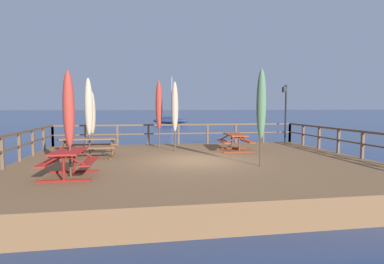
{
  "coord_description": "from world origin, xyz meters",
  "views": [
    {
      "loc": [
        -2.07,
        -11.64,
        2.73
      ],
      "look_at": [
        0.0,
        0.81,
        1.74
      ],
      "focal_mm": 29.69,
      "sensor_mm": 36.0,
      "label": 1
    }
  ],
  "objects_px": {
    "picnic_table_front_left": "(235,139)",
    "patio_umbrella_tall_back_right": "(175,107)",
    "patio_umbrella_short_mid": "(261,105)",
    "patio_umbrella_tall_mid_right": "(159,106)",
    "patio_umbrella_tall_back_left": "(69,110)",
    "patio_umbrella_tall_mid_left": "(89,107)",
    "patio_umbrella_short_back": "(92,113)",
    "sailboat_distant": "(170,120)",
    "picnic_table_mid_right": "(69,158)",
    "picnic_table_back_right": "(89,143)",
    "lamp_post_hooked": "(285,105)"
  },
  "relations": [
    {
      "from": "picnic_table_front_left",
      "to": "patio_umbrella_tall_back_right",
      "type": "height_order",
      "value": "patio_umbrella_tall_back_right"
    },
    {
      "from": "patio_umbrella_tall_back_right",
      "to": "patio_umbrella_short_mid",
      "type": "relative_size",
      "value": 0.96
    },
    {
      "from": "patio_umbrella_tall_mid_right",
      "to": "patio_umbrella_tall_back_left",
      "type": "bearing_deg",
      "value": -115.9
    },
    {
      "from": "patio_umbrella_tall_mid_left",
      "to": "patio_umbrella_short_back",
      "type": "bearing_deg",
      "value": 94.44
    },
    {
      "from": "sailboat_distant",
      "to": "picnic_table_front_left",
      "type": "bearing_deg",
      "value": -91.1
    },
    {
      "from": "picnic_table_front_left",
      "to": "picnic_table_mid_right",
      "type": "bearing_deg",
      "value": -144.38
    },
    {
      "from": "patio_umbrella_short_mid",
      "to": "sailboat_distant",
      "type": "height_order",
      "value": "sailboat_distant"
    },
    {
      "from": "patio_umbrella_short_mid",
      "to": "patio_umbrella_short_back",
      "type": "distance_m",
      "value": 7.78
    },
    {
      "from": "picnic_table_front_left",
      "to": "patio_umbrella_tall_back_left",
      "type": "height_order",
      "value": "patio_umbrella_tall_back_left"
    },
    {
      "from": "picnic_table_back_right",
      "to": "picnic_table_mid_right",
      "type": "relative_size",
      "value": 1.36
    },
    {
      "from": "picnic_table_back_right",
      "to": "patio_umbrella_short_mid",
      "type": "bearing_deg",
      "value": -26.2
    },
    {
      "from": "picnic_table_front_left",
      "to": "patio_umbrella_tall_mid_right",
      "type": "relative_size",
      "value": 0.54
    },
    {
      "from": "sailboat_distant",
      "to": "patio_umbrella_tall_mid_right",
      "type": "bearing_deg",
      "value": -96.3
    },
    {
      "from": "patio_umbrella_tall_back_right",
      "to": "lamp_post_hooked",
      "type": "distance_m",
      "value": 6.53
    },
    {
      "from": "patio_umbrella_tall_back_right",
      "to": "picnic_table_back_right",
      "type": "bearing_deg",
      "value": -161.6
    },
    {
      "from": "patio_umbrella_tall_mid_left",
      "to": "patio_umbrella_tall_mid_right",
      "type": "height_order",
      "value": "patio_umbrella_tall_mid_right"
    },
    {
      "from": "picnic_table_front_left",
      "to": "lamp_post_hooked",
      "type": "bearing_deg",
      "value": 32.95
    },
    {
      "from": "picnic_table_back_right",
      "to": "picnic_table_front_left",
      "type": "relative_size",
      "value": 1.26
    },
    {
      "from": "patio_umbrella_short_mid",
      "to": "patio_umbrella_tall_back_right",
      "type": "bearing_deg",
      "value": 120.43
    },
    {
      "from": "picnic_table_mid_right",
      "to": "patio_umbrella_tall_back_left",
      "type": "distance_m",
      "value": 1.37
    },
    {
      "from": "patio_umbrella_short_mid",
      "to": "sailboat_distant",
      "type": "bearing_deg",
      "value": 88.59
    },
    {
      "from": "picnic_table_front_left",
      "to": "patio_umbrella_tall_back_right",
      "type": "distance_m",
      "value": 3.12
    },
    {
      "from": "patio_umbrella_tall_mid_right",
      "to": "patio_umbrella_tall_mid_left",
      "type": "bearing_deg",
      "value": -141.04
    },
    {
      "from": "patio_umbrella_short_mid",
      "to": "patio_umbrella_tall_mid_right",
      "type": "xyz_separation_m",
      "value": [
        -3.08,
        5.26,
        -0.0
      ]
    },
    {
      "from": "picnic_table_mid_right",
      "to": "sailboat_distant",
      "type": "bearing_deg",
      "value": 80.75
    },
    {
      "from": "patio_umbrella_tall_mid_left",
      "to": "patio_umbrella_tall_back_left",
      "type": "bearing_deg",
      "value": -89.9
    },
    {
      "from": "patio_umbrella_tall_back_right",
      "to": "patio_umbrella_tall_mid_right",
      "type": "bearing_deg",
      "value": 120.2
    },
    {
      "from": "picnic_table_mid_right",
      "to": "patio_umbrella_short_back",
      "type": "distance_m",
      "value": 5.61
    },
    {
      "from": "patio_umbrella_short_mid",
      "to": "patio_umbrella_tall_mid_right",
      "type": "height_order",
      "value": "patio_umbrella_short_mid"
    },
    {
      "from": "picnic_table_front_left",
      "to": "patio_umbrella_tall_mid_left",
      "type": "height_order",
      "value": "patio_umbrella_tall_mid_left"
    },
    {
      "from": "patio_umbrella_tall_back_right",
      "to": "lamp_post_hooked",
      "type": "height_order",
      "value": "lamp_post_hooked"
    },
    {
      "from": "lamp_post_hooked",
      "to": "sailboat_distant",
      "type": "height_order",
      "value": "sailboat_distant"
    },
    {
      "from": "patio_umbrella_tall_back_left",
      "to": "picnic_table_front_left",
      "type": "bearing_deg",
      "value": 35.81
    },
    {
      "from": "patio_umbrella_tall_back_right",
      "to": "patio_umbrella_tall_back_left",
      "type": "bearing_deg",
      "value": -126.02
    },
    {
      "from": "patio_umbrella_tall_mid_left",
      "to": "patio_umbrella_tall_back_right",
      "type": "bearing_deg",
      "value": 19.38
    },
    {
      "from": "picnic_table_front_left",
      "to": "patio_umbrella_short_back",
      "type": "relative_size",
      "value": 0.65
    },
    {
      "from": "picnic_table_back_right",
      "to": "lamp_post_hooked",
      "type": "xyz_separation_m",
      "value": [
        9.82,
        3.12,
        1.55
      ]
    },
    {
      "from": "picnic_table_back_right",
      "to": "patio_umbrella_short_back",
      "type": "relative_size",
      "value": 0.82
    },
    {
      "from": "patio_umbrella_tall_mid_left",
      "to": "picnic_table_back_right",
      "type": "bearing_deg",
      "value": 125.29
    },
    {
      "from": "picnic_table_back_right",
      "to": "patio_umbrella_short_back",
      "type": "bearing_deg",
      "value": 93.36
    },
    {
      "from": "patio_umbrella_tall_mid_left",
      "to": "sailboat_distant",
      "type": "xyz_separation_m",
      "value": [
        7.03,
        39.75,
        -2.22
      ]
    },
    {
      "from": "picnic_table_mid_right",
      "to": "sailboat_distant",
      "type": "distance_m",
      "value": 43.93
    },
    {
      "from": "patio_umbrella_tall_mid_right",
      "to": "patio_umbrella_short_back",
      "type": "relative_size",
      "value": 1.2
    },
    {
      "from": "picnic_table_back_right",
      "to": "patio_umbrella_tall_mid_right",
      "type": "distance_m",
      "value": 4.02
    },
    {
      "from": "patio_umbrella_tall_back_right",
      "to": "patio_umbrella_tall_mid_right",
      "type": "height_order",
      "value": "patio_umbrella_tall_mid_right"
    },
    {
      "from": "picnic_table_mid_right",
      "to": "patio_umbrella_tall_mid_right",
      "type": "distance_m",
      "value": 6.81
    },
    {
      "from": "patio_umbrella_tall_back_right",
      "to": "patio_umbrella_short_mid",
      "type": "xyz_separation_m",
      "value": [
        2.44,
        -4.16,
        0.08
      ]
    },
    {
      "from": "patio_umbrella_tall_mid_right",
      "to": "patio_umbrella_short_back",
      "type": "height_order",
      "value": "patio_umbrella_tall_mid_right"
    },
    {
      "from": "picnic_table_mid_right",
      "to": "sailboat_distant",
      "type": "xyz_separation_m",
      "value": [
        7.06,
        43.36,
        -0.78
      ]
    },
    {
      "from": "picnic_table_mid_right",
      "to": "sailboat_distant",
      "type": "relative_size",
      "value": 0.21
    }
  ]
}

